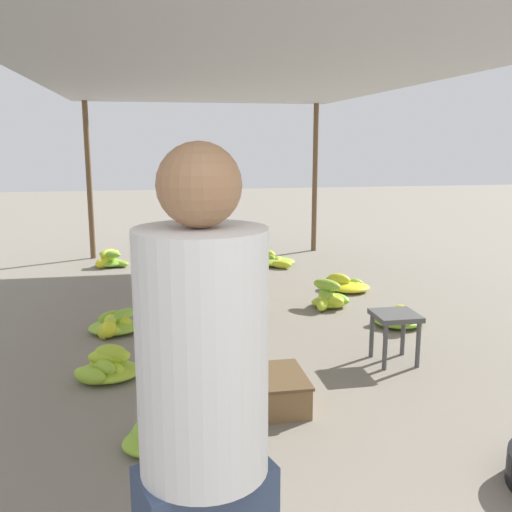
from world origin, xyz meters
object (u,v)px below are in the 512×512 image
(stool, at_px, (395,323))
(banana_pile_left_3, at_px, (110,260))
(banana_pile_left_1, at_px, (114,325))
(banana_pile_right_3, at_px, (329,298))
(banana_pile_right_0, at_px, (275,261))
(vendor_foreground, at_px, (204,437))
(crate_near, at_px, (267,391))
(banana_pile_right_1, at_px, (398,318))
(banana_pile_left_2, at_px, (155,436))
(banana_pile_right_2, at_px, (347,285))
(crate_mid, at_px, (238,297))
(banana_pile_left_0, at_px, (107,366))

(stool, distance_m, banana_pile_left_3, 4.74)
(banana_pile_left_1, height_order, banana_pile_right_3, banana_pile_right_3)
(banana_pile_right_0, distance_m, banana_pile_right_3, 2.15)
(vendor_foreground, relative_size, crate_near, 3.40)
(vendor_foreground, distance_m, banana_pile_right_3, 4.50)
(banana_pile_left_1, relative_size, crate_near, 1.03)
(banana_pile_right_1, bearing_deg, banana_pile_left_3, 132.00)
(banana_pile_left_1, xyz_separation_m, banana_pile_right_1, (2.66, -0.27, -0.00))
(vendor_foreground, xyz_separation_m, banana_pile_left_2, (-0.15, 1.58, -0.84))
(banana_pile_left_1, xyz_separation_m, banana_pile_right_2, (2.62, 1.07, -0.01))
(banana_pile_left_1, xyz_separation_m, banana_pile_left_2, (0.36, -2.08, -0.01))
(crate_near, bearing_deg, banana_pile_left_3, 105.75)
(banana_pile_right_0, bearing_deg, crate_mid, -113.25)
(banana_pile_left_0, bearing_deg, banana_pile_right_2, 38.93)
(crate_mid, bearing_deg, stool, -60.84)
(banana_pile_right_2, relative_size, banana_pile_right_3, 1.08)
(stool, bearing_deg, banana_pile_left_1, 153.40)
(vendor_foreground, distance_m, banana_pile_left_3, 6.67)
(banana_pile_right_1, bearing_deg, banana_pile_left_1, 174.18)
(crate_mid, bearing_deg, crate_near, -93.96)
(banana_pile_right_3, bearing_deg, vendor_foreground, -112.51)
(banana_pile_left_0, relative_size, banana_pile_right_1, 0.90)
(banana_pile_left_3, bearing_deg, banana_pile_left_0, -86.71)
(vendor_foreground, distance_m, banana_pile_left_0, 2.78)
(crate_near, xyz_separation_m, crate_mid, (0.16, 2.36, -0.01))
(banana_pile_left_0, height_order, crate_mid, banana_pile_left_0)
(banana_pile_left_2, xyz_separation_m, banana_pile_left_3, (-0.57, 5.01, 0.04))
(banana_pile_left_0, height_order, banana_pile_right_0, banana_pile_left_0)
(banana_pile_right_1, distance_m, crate_mid, 1.68)
(banana_pile_left_0, height_order, banana_pile_left_2, banana_pile_left_0)
(crate_near, bearing_deg, banana_pile_right_0, 76.96)
(vendor_foreground, bearing_deg, banana_pile_left_2, 95.43)
(banana_pile_right_2, bearing_deg, crate_mid, -163.01)
(banana_pile_right_2, bearing_deg, stool, -99.84)
(stool, height_order, banana_pile_right_0, stool)
(banana_pile_right_0, height_order, banana_pile_right_3, banana_pile_right_3)
(banana_pile_left_0, xyz_separation_m, banana_pile_left_3, (-0.23, 3.97, 0.00))
(stool, bearing_deg, banana_pile_right_1, 63.79)
(vendor_foreground, xyz_separation_m, banana_pile_left_1, (-0.51, 3.66, -0.82))
(banana_pile_left_3, relative_size, banana_pile_right_3, 1.07)
(banana_pile_left_1, bearing_deg, crate_mid, 27.50)
(banana_pile_left_3, bearing_deg, banana_pile_left_1, -85.72)
(banana_pile_left_3, bearing_deg, vendor_foreground, -83.72)
(banana_pile_left_1, bearing_deg, banana_pile_right_0, 51.15)
(stool, bearing_deg, crate_near, -153.04)
(banana_pile_right_1, bearing_deg, stool, -116.21)
(banana_pile_left_2, bearing_deg, crate_near, 26.89)
(banana_pile_left_0, distance_m, banana_pile_left_2, 1.10)
(banana_pile_left_3, bearing_deg, banana_pile_right_3, -45.86)
(banana_pile_right_1, bearing_deg, crate_mid, 146.78)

